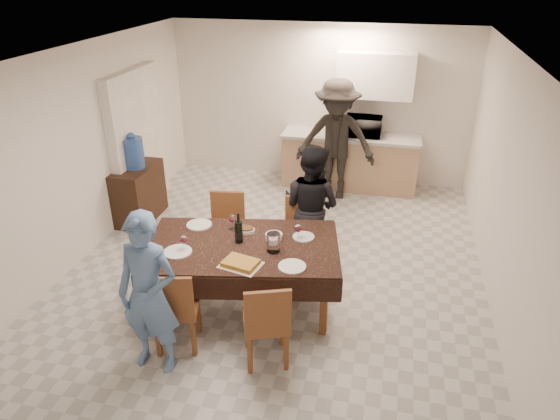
{
  "coord_description": "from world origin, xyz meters",
  "views": [
    {
      "loc": [
        1.24,
        -5.19,
        3.48
      ],
      "look_at": [
        0.1,
        -0.3,
        0.94
      ],
      "focal_mm": 32.0,
      "sensor_mm": 36.0,
      "label": 1
    }
  ],
  "objects_px": {
    "water_jug": "(133,153)",
    "person_far": "(311,206)",
    "water_pitcher": "(273,242)",
    "person_kitchen": "(336,140)",
    "wine_bottle": "(239,228)",
    "console": "(139,193)",
    "person_near": "(149,295)",
    "savoury_tart": "(241,263)",
    "microwave": "(363,126)",
    "dining_table": "(242,248)"
  },
  "relations": [
    {
      "from": "microwave",
      "to": "dining_table",
      "type": "bearing_deg",
      "value": 74.86
    },
    {
      "from": "water_pitcher",
      "to": "microwave",
      "type": "relative_size",
      "value": 0.36
    },
    {
      "from": "water_jug",
      "to": "person_kitchen",
      "type": "distance_m",
      "value": 3.04
    },
    {
      "from": "dining_table",
      "to": "wine_bottle",
      "type": "distance_m",
      "value": 0.22
    },
    {
      "from": "person_near",
      "to": "console",
      "type": "bearing_deg",
      "value": 122.68
    },
    {
      "from": "savoury_tart",
      "to": "microwave",
      "type": "distance_m",
      "value": 4.04
    },
    {
      "from": "console",
      "to": "water_pitcher",
      "type": "xyz_separation_m",
      "value": [
        2.45,
        -1.72,
        0.48
      ]
    },
    {
      "from": "dining_table",
      "to": "person_kitchen",
      "type": "relative_size",
      "value": 1.15
    },
    {
      "from": "wine_bottle",
      "to": "water_pitcher",
      "type": "xyz_separation_m",
      "value": [
        0.4,
        -0.1,
        -0.07
      ]
    },
    {
      "from": "wine_bottle",
      "to": "person_far",
      "type": "distance_m",
      "value": 1.18
    },
    {
      "from": "water_jug",
      "to": "person_far",
      "type": "distance_m",
      "value": 2.74
    },
    {
      "from": "dining_table",
      "to": "person_far",
      "type": "relative_size",
      "value": 1.39
    },
    {
      "from": "water_pitcher",
      "to": "person_far",
      "type": "relative_size",
      "value": 0.13
    },
    {
      "from": "console",
      "to": "microwave",
      "type": "distance_m",
      "value": 3.66
    },
    {
      "from": "dining_table",
      "to": "water_jug",
      "type": "relative_size",
      "value": 5.04
    },
    {
      "from": "console",
      "to": "microwave",
      "type": "bearing_deg",
      "value": 31.61
    },
    {
      "from": "savoury_tart",
      "to": "person_near",
      "type": "xyz_separation_m",
      "value": [
        -0.65,
        -0.67,
        -0.01
      ]
    },
    {
      "from": "water_jug",
      "to": "person_kitchen",
      "type": "relative_size",
      "value": 0.23
    },
    {
      "from": "savoury_tart",
      "to": "person_far",
      "type": "relative_size",
      "value": 0.25
    },
    {
      "from": "water_jug",
      "to": "person_near",
      "type": "xyz_separation_m",
      "value": [
        1.55,
        -2.72,
        -0.23
      ]
    },
    {
      "from": "console",
      "to": "person_near",
      "type": "relative_size",
      "value": 0.55
    },
    {
      "from": "microwave",
      "to": "person_kitchen",
      "type": "distance_m",
      "value": 0.6
    },
    {
      "from": "person_near",
      "to": "person_kitchen",
      "type": "bearing_deg",
      "value": 77.75
    },
    {
      "from": "person_near",
      "to": "water_pitcher",
      "type": "bearing_deg",
      "value": 50.97
    },
    {
      "from": "dining_table",
      "to": "savoury_tart",
      "type": "relative_size",
      "value": 5.63
    },
    {
      "from": "person_far",
      "to": "microwave",
      "type": "bearing_deg",
      "value": -77.53
    },
    {
      "from": "savoury_tart",
      "to": "person_kitchen",
      "type": "relative_size",
      "value": 0.2
    },
    {
      "from": "savoury_tart",
      "to": "wine_bottle",
      "type": "bearing_deg",
      "value": 109.23
    },
    {
      "from": "savoury_tart",
      "to": "microwave",
      "type": "xyz_separation_m",
      "value": [
        0.86,
        3.94,
        0.26
      ]
    },
    {
      "from": "wine_bottle",
      "to": "savoury_tart",
      "type": "xyz_separation_m",
      "value": [
        0.15,
        -0.43,
        -0.15
      ]
    },
    {
      "from": "savoury_tart",
      "to": "person_far",
      "type": "height_order",
      "value": "person_far"
    },
    {
      "from": "person_kitchen",
      "to": "dining_table",
      "type": "bearing_deg",
      "value": -100.57
    },
    {
      "from": "dining_table",
      "to": "water_jug",
      "type": "height_order",
      "value": "water_jug"
    },
    {
      "from": "console",
      "to": "microwave",
      "type": "relative_size",
      "value": 1.55
    },
    {
      "from": "water_pitcher",
      "to": "savoury_tart",
      "type": "xyz_separation_m",
      "value": [
        -0.25,
        -0.33,
        -0.08
      ]
    },
    {
      "from": "dining_table",
      "to": "water_jug",
      "type": "distance_m",
      "value": 2.7
    },
    {
      "from": "console",
      "to": "person_far",
      "type": "relative_size",
      "value": 0.56
    },
    {
      "from": "water_pitcher",
      "to": "microwave",
      "type": "xyz_separation_m",
      "value": [
        0.61,
        3.61,
        0.18
      ]
    },
    {
      "from": "wine_bottle",
      "to": "microwave",
      "type": "bearing_deg",
      "value": 73.9
    },
    {
      "from": "person_near",
      "to": "person_kitchen",
      "type": "xyz_separation_m",
      "value": [
        1.13,
        4.16,
        0.15
      ]
    },
    {
      "from": "savoury_tart",
      "to": "person_kitchen",
      "type": "height_order",
      "value": "person_kitchen"
    },
    {
      "from": "dining_table",
      "to": "console",
      "type": "bearing_deg",
      "value": 130.42
    },
    {
      "from": "dining_table",
      "to": "microwave",
      "type": "relative_size",
      "value": 3.86
    },
    {
      "from": "water_pitcher",
      "to": "person_kitchen",
      "type": "distance_m",
      "value": 3.16
    },
    {
      "from": "water_jug",
      "to": "wine_bottle",
      "type": "xyz_separation_m",
      "value": [
        2.05,
        -1.62,
        -0.08
      ]
    },
    {
      "from": "person_far",
      "to": "dining_table",
      "type": "bearing_deg",
      "value": 84.16
    },
    {
      "from": "wine_bottle",
      "to": "person_far",
      "type": "height_order",
      "value": "person_far"
    },
    {
      "from": "water_jug",
      "to": "savoury_tart",
      "type": "height_order",
      "value": "water_jug"
    },
    {
      "from": "person_far",
      "to": "wine_bottle",
      "type": "bearing_deg",
      "value": 80.85
    },
    {
      "from": "dining_table",
      "to": "water_pitcher",
      "type": "distance_m",
      "value": 0.38
    }
  ]
}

